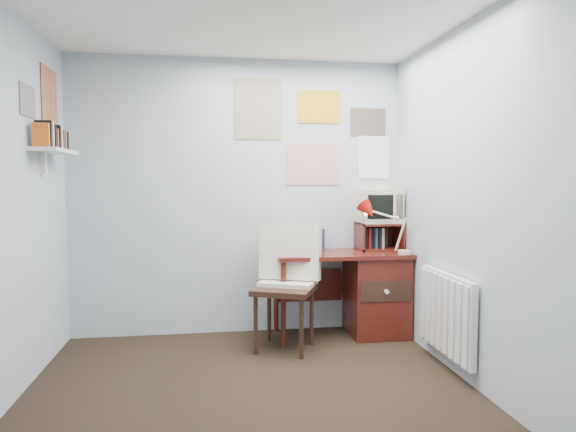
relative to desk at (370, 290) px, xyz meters
name	(u,v)px	position (x,y,z in m)	size (l,w,h in m)	color
ground	(257,416)	(-1.17, -1.48, -0.41)	(3.50, 3.50, 0.00)	black
back_wall	(239,197)	(-1.17, 0.27, 0.84)	(3.00, 0.02, 2.50)	#A6B2BE
right_wall	(496,205)	(0.33, -1.48, 0.84)	(0.02, 3.50, 2.50)	#A6B2BE
desk	(370,290)	(0.00, 0.00, 0.00)	(1.20, 0.55, 0.76)	#501812
desk_chair	(284,290)	(-0.83, -0.30, 0.10)	(0.51, 0.49, 1.00)	black
desk_lamp	(405,230)	(0.25, -0.18, 0.56)	(0.29, 0.25, 0.42)	#AA130B
tv_riser	(379,236)	(0.12, 0.11, 0.48)	(0.40, 0.30, 0.25)	#501812
crt_tv	(379,205)	(0.12, 0.13, 0.77)	(0.36, 0.33, 0.34)	beige
book_row	(311,238)	(-0.51, 0.18, 0.46)	(0.60, 0.14, 0.22)	#501812
radiator	(447,314)	(0.29, -0.93, 0.01)	(0.09, 0.80, 0.60)	white
wall_shelf	(54,151)	(-2.57, -0.38, 1.21)	(0.20, 0.62, 0.24)	white
posters_back	(314,132)	(-0.47, 0.26, 1.44)	(1.20, 0.01, 0.90)	white
posters_left	(39,99)	(-2.67, -0.38, 1.59)	(0.01, 0.70, 0.60)	white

